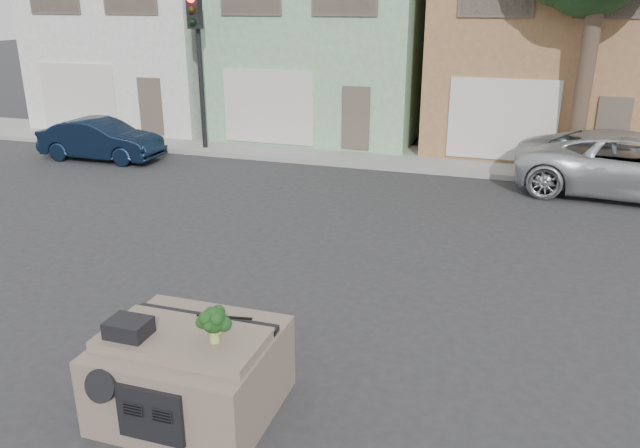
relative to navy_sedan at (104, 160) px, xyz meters
The scene contains 13 objects.
ground_plane 11.83m from the navy_sedan, 39.91° to the right, with size 120.00×120.00×0.00m, color #303033.
sidewalk 9.53m from the navy_sedan, 17.77° to the left, with size 40.00×3.00×0.15m, color gray.
townhouse_white 8.10m from the navy_sedan, 105.57° to the left, with size 7.20×8.20×7.55m, color white.
townhouse_mint 9.65m from the navy_sedan, 51.10° to the left, with size 7.20×8.20×7.55m, color #8BBA8D.
townhouse_tan 15.26m from the navy_sedan, 27.85° to the left, with size 7.20×8.20×7.55m, color #9A6E46.
navy_sedan is the anchor object (origin of this frame).
silver_pickup 15.45m from the navy_sedan, ahead, with size 2.69×5.83×1.62m, color silver.
traffic_signal 4.10m from the navy_sedan, 36.54° to the left, with size 0.40×0.40×5.10m, color black.
tree_near 14.87m from the navy_sedan, ahead, with size 4.40×4.00×8.50m, color #1F3C1C.
car_dashboard 13.96m from the navy_sedan, 49.41° to the right, with size 2.00×1.80×1.12m, color #776559.
instrument_hump 13.91m from the navy_sedan, 52.17° to the right, with size 0.48×0.38×0.20m, color black.
wiper_arm 13.89m from the navy_sedan, 47.51° to the right, with size 0.70×0.03×0.02m, color black.
broccoli 14.43m from the navy_sedan, 48.56° to the right, with size 0.36×0.36×0.44m, color #153513.
Camera 1 is at (3.50, -8.73, 4.79)m, focal length 35.00 mm.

